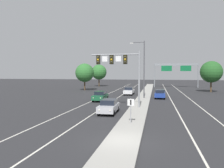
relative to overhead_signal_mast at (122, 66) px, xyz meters
name	(u,v)px	position (x,y,z in m)	size (l,w,h in m)	color
ground_plane	(122,142)	(2.17, -13.98, -5.47)	(260.00, 260.00, 0.00)	#28282B
median_island	(141,104)	(2.17, 4.02, -5.39)	(2.40, 110.00, 0.15)	#9E9B93
lane_stripe_oncoming_center	(117,98)	(-2.53, 11.02, -5.46)	(0.14, 100.00, 0.01)	silver
lane_stripe_receding_center	(171,99)	(6.87, 11.02, -5.46)	(0.14, 100.00, 0.01)	silver
edge_stripe_left	(99,98)	(-5.83, 11.02, -5.46)	(0.14, 100.00, 0.01)	silver
edge_stripe_right	(191,100)	(10.17, 11.02, -5.46)	(0.14, 100.00, 0.01)	silver
overhead_signal_mast	(122,66)	(0.00, 0.00, 0.00)	(6.39, 0.44, 7.20)	gray
median_sign_post	(131,107)	(2.17, -9.00, -3.88)	(0.60, 0.10, 2.20)	gray
street_lamp_median	(143,66)	(2.03, 11.14, 0.33)	(2.58, 0.28, 10.00)	#4C4C51
car_oncoming_silver	(109,106)	(-0.89, -3.98, -4.65)	(1.86, 4.49, 1.58)	#B7B7BC
car_oncoming_green	(100,96)	(-4.52, 6.51, -4.65)	(1.85, 4.48, 1.58)	#195633
car_oncoming_white	(129,91)	(-1.16, 17.63, -4.65)	(1.87, 4.49, 1.58)	silver
car_receding_blue	(160,94)	(5.05, 12.18, -4.65)	(1.90, 4.50, 1.58)	navy
highway_sign_gantry	(176,68)	(10.37, 42.92, 0.70)	(13.28, 0.42, 7.50)	gray
tree_far_left_b	(99,72)	(-14.37, 43.70, -0.71)	(5.03, 5.03, 7.28)	#4C3823
tree_far_left_a	(85,73)	(-13.87, 26.91, -0.91)	(4.82, 4.82, 6.97)	#4C3823
tree_far_right_c	(211,72)	(17.01, 27.26, -0.69)	(5.05, 5.05, 7.31)	#4C3823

